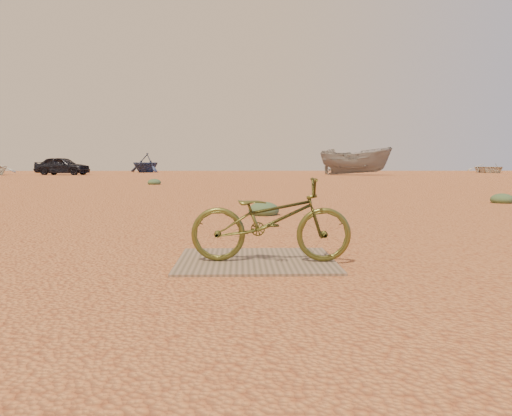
{
  "coord_description": "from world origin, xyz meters",
  "views": [
    {
      "loc": [
        -0.51,
        -4.97,
        0.91
      ],
      "look_at": [
        -0.37,
        -0.39,
        0.5
      ],
      "focal_mm": 35.0,
      "sensor_mm": 36.0,
      "label": 1
    }
  ],
  "objects_px": {
    "boat_mid_right": "(355,161)",
    "boat_far_right": "(489,168)",
    "boat_far_left": "(146,163)",
    "plywood_board": "(256,260)",
    "bicycle": "(271,220)",
    "car": "(62,166)"
  },
  "relations": [
    {
      "from": "car",
      "to": "boat_far_left",
      "type": "xyz_separation_m",
      "value": [
        4.68,
        11.12,
        0.28
      ]
    },
    {
      "from": "car",
      "to": "boat_mid_right",
      "type": "height_order",
      "value": "boat_mid_right"
    },
    {
      "from": "bicycle",
      "to": "boat_mid_right",
      "type": "relative_size",
      "value": 0.25
    },
    {
      "from": "plywood_board",
      "to": "boat_far_left",
      "type": "distance_m",
      "value": 48.88
    },
    {
      "from": "plywood_board",
      "to": "car",
      "type": "distance_m",
      "value": 39.55
    },
    {
      "from": "boat_far_left",
      "to": "car",
      "type": "bearing_deg",
      "value": -84.2
    },
    {
      "from": "plywood_board",
      "to": "boat_mid_right",
      "type": "relative_size",
      "value": 0.25
    },
    {
      "from": "boat_far_left",
      "to": "bicycle",
      "type": "bearing_deg",
      "value": -49.41
    },
    {
      "from": "bicycle",
      "to": "car",
      "type": "bearing_deg",
      "value": 24.97
    },
    {
      "from": "bicycle",
      "to": "boat_far_left",
      "type": "distance_m",
      "value": 48.98
    },
    {
      "from": "bicycle",
      "to": "car",
      "type": "distance_m",
      "value": 39.67
    },
    {
      "from": "bicycle",
      "to": "boat_far_right",
      "type": "distance_m",
      "value": 51.42
    },
    {
      "from": "bicycle",
      "to": "boat_far_right",
      "type": "xyz_separation_m",
      "value": [
        24.8,
        45.05,
        0.08
      ]
    },
    {
      "from": "plywood_board",
      "to": "boat_far_left",
      "type": "bearing_deg",
      "value": 101.81
    },
    {
      "from": "plywood_board",
      "to": "boat_far_left",
      "type": "height_order",
      "value": "boat_far_left"
    },
    {
      "from": "boat_mid_right",
      "to": "boat_far_right",
      "type": "xyz_separation_m",
      "value": [
        15.8,
        9.48,
        -0.63
      ]
    },
    {
      "from": "boat_far_left",
      "to": "boat_mid_right",
      "type": "bearing_deg",
      "value": -4.2
    },
    {
      "from": "boat_far_right",
      "to": "car",
      "type": "bearing_deg",
      "value": -163.5
    },
    {
      "from": "boat_mid_right",
      "to": "boat_far_left",
      "type": "bearing_deg",
      "value": 80.23
    },
    {
      "from": "plywood_board",
      "to": "boat_far_right",
      "type": "distance_m",
      "value": 51.42
    },
    {
      "from": "plywood_board",
      "to": "boat_mid_right",
      "type": "bearing_deg",
      "value": 75.57
    },
    {
      "from": "bicycle",
      "to": "boat_mid_right",
      "type": "distance_m",
      "value": 36.69
    }
  ]
}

